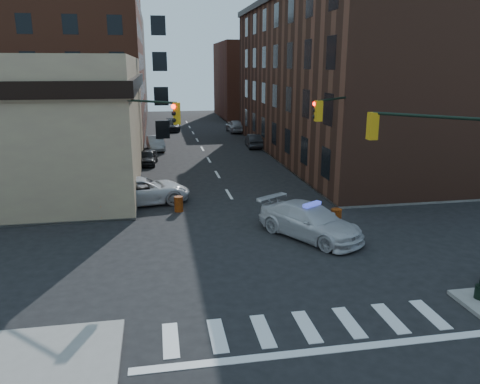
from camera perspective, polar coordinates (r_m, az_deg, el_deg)
name	(u,v)px	position (r m, az deg, el deg)	size (l,w,h in m)	color
ground	(262,250)	(22.23, 2.66, -7.08)	(140.00, 140.00, 0.00)	black
sidewalk_ne	(386,136)	(60.17, 17.40, 6.56)	(34.00, 54.50, 0.15)	gray
apartment_block	(29,33)	(61.72, -24.30, 17.27)	(25.00, 25.00, 24.00)	#582A1C
commercial_row_ne	(345,81)	(46.08, 12.67, 13.09)	(14.00, 34.00, 14.00)	#4F2C1F
filler_nw	(82,68)	(82.83, -18.65, 14.17)	(20.00, 18.00, 16.00)	#51443C
filler_ne	(267,80)	(80.27, 3.34, 13.47)	(16.00, 16.00, 12.00)	#582A1C
signal_pole_se	(463,176)	(18.42, 25.55, 1.75)	(5.40, 5.27, 8.00)	black
signal_pole_nw	(134,144)	(25.73, -12.81, 5.69)	(3.58, 3.67, 8.00)	black
signal_pole_ne	(341,138)	(27.77, 12.18, 6.41)	(3.67, 3.58, 8.00)	black
tree_ne_near	(278,116)	(47.87, 4.63, 9.26)	(3.00, 3.00, 4.85)	black
tree_ne_far	(260,109)	(55.61, 2.51, 10.12)	(3.00, 3.00, 4.85)	black
police_car	(310,221)	(23.82, 8.53, -3.54)	(2.35, 5.79, 1.68)	silver
pickup	(142,191)	(29.88, -11.90, 0.16)	(2.77, 6.01, 1.67)	silver
parked_car_wnear	(148,157)	(41.71, -11.21, 4.18)	(1.53, 3.80, 1.29)	black
parked_car_wfar	(156,143)	(48.76, -10.26, 5.89)	(1.52, 4.37, 1.44)	#919499
parked_car_wdeep	(172,125)	(63.16, -8.24, 8.07)	(2.03, 5.00, 1.45)	black
parked_car_enear	(254,141)	(49.67, 1.74, 6.28)	(1.51, 4.32, 1.42)	black
parked_car_efar	(236,126)	(61.08, -0.55, 8.07)	(1.94, 4.81, 1.64)	#9A9BA2
pedestrian_a	(102,202)	(27.27, -16.47, -1.23)	(0.62, 0.41, 1.70)	black
pedestrian_b	(86,202)	(27.36, -18.27, -1.13)	(0.91, 0.71, 1.88)	#2A241C
pedestrian_c	(10,206)	(28.56, -26.20, -1.55)	(0.95, 0.40, 1.62)	#1C232B
barrel_road	(336,218)	(25.57, 11.62, -3.15)	(0.57, 0.57, 1.02)	orange
barrel_bank	(179,204)	(27.98, -7.48, -1.46)	(0.51, 0.51, 0.92)	red
barricade_nw_a	(109,210)	(27.27, -15.66, -2.09)	(1.15, 0.57, 0.86)	#E4550A
barricade_nw_b	(63,207)	(28.56, -20.77, -1.69)	(1.22, 0.61, 0.91)	#DE3F0A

